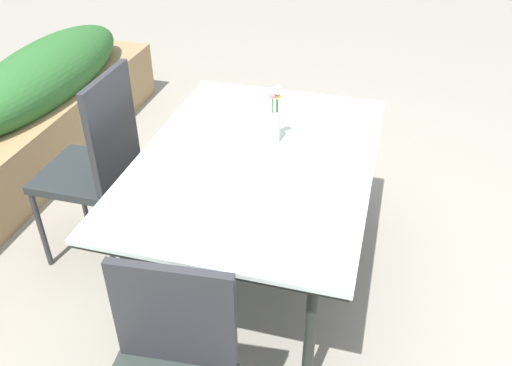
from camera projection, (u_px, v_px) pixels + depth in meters
The scene contains 4 objects.
ground_plane at pixel (254, 291), 2.65m from camera, with size 12.00×12.00×0.00m, color gray.
dining_table at pixel (256, 167), 2.34m from camera, with size 1.40×1.00×0.73m.
chair_far_side at pixel (97, 160), 2.58m from camera, with size 0.42×0.42×1.02m.
flower_vase at pixel (275, 120), 2.36m from camera, with size 0.05×0.05×0.27m.
Camera 1 is at (-1.81, -0.50, 1.95)m, focal length 37.62 mm.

